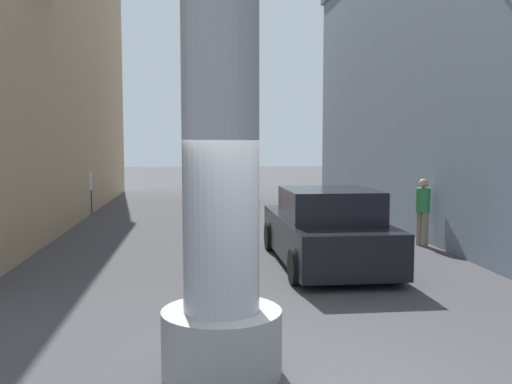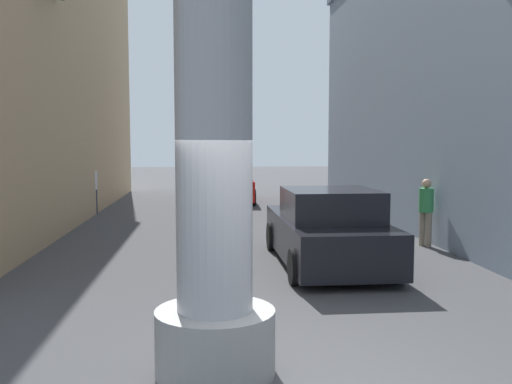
% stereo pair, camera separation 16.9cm
% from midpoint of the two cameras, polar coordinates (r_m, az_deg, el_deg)
% --- Properties ---
extents(ground_plane, '(83.43, 83.43, 0.00)m').
position_cam_midpoint_polar(ground_plane, '(15.56, -2.35, -4.14)').
color(ground_plane, '#424244').
extents(street_lamp, '(2.22, 0.28, 7.49)m').
position_cam_midpoint_polar(street_lamp, '(14.10, 20.30, 12.87)').
color(street_lamp, '#59595E').
rests_on(street_lamp, ground).
extents(car_lead, '(2.05, 4.64, 1.56)m').
position_cam_midpoint_polar(car_lead, '(11.57, 6.61, -3.84)').
color(car_lead, black).
rests_on(car_lead, ground).
extents(car_far, '(1.98, 4.43, 1.56)m').
position_cam_midpoint_polar(car_far, '(23.71, -3.41, 0.81)').
color(car_far, black).
rests_on(car_far, ground).
extents(palm_tree_mid_left, '(2.54, 2.51, 6.56)m').
position_cam_midpoint_polar(palm_tree_mid_left, '(15.07, -22.75, 12.30)').
color(palm_tree_mid_left, brown).
rests_on(palm_tree_mid_left, ground).
extents(pedestrian_far_left, '(0.47, 0.47, 1.71)m').
position_cam_midpoint_polar(pedestrian_far_left, '(20.30, -16.80, 0.63)').
color(pedestrian_far_left, '#1E233F').
rests_on(pedestrian_far_left, ground).
extents(pedestrian_mid_right, '(0.45, 0.45, 1.61)m').
position_cam_midpoint_polar(pedestrian_mid_right, '(14.12, 16.01, -1.44)').
color(pedestrian_mid_right, gray).
rests_on(pedestrian_mid_right, ground).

